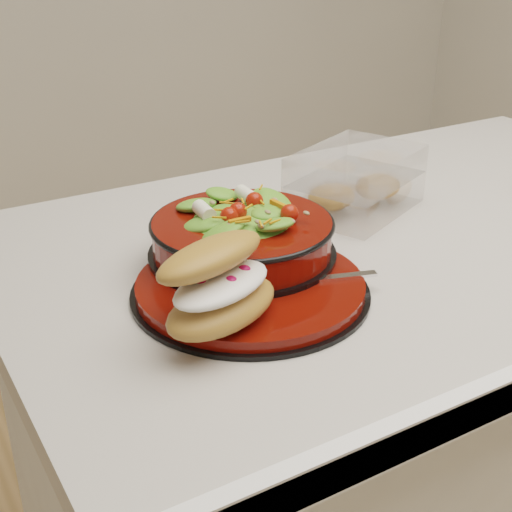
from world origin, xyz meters
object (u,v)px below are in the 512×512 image
dinner_plate (251,287)px  fork (312,280)px  island_counter (384,450)px  salad_bowl (242,229)px  croissant (219,285)px  pastry_box (356,182)px

dinner_plate → fork: fork is taller
island_counter → fork: bearing=-155.7°
salad_bowl → fork: 0.12m
island_counter → croissant: size_ratio=7.20×
pastry_box → croissant: bearing=-171.1°
fork → island_counter: bearing=-48.2°
dinner_plate → pastry_box: size_ratio=1.22×
island_counter → croissant: 0.66m
dinner_plate → salad_bowl: size_ratio=1.20×
croissant → salad_bowl: bearing=31.1°
island_counter → salad_bowl: (-0.29, -0.01, 0.50)m
island_counter → croissant: bearing=-160.5°
salad_bowl → pastry_box: salad_bowl is taller
island_counter → dinner_plate: 0.56m
island_counter → croissant: croissant is taller
island_counter → fork: size_ratio=8.17×
salad_bowl → fork: size_ratio=1.64×
island_counter → fork: (-0.26, -0.12, 0.47)m
dinner_plate → pastry_box: pastry_box is taller
croissant → pastry_box: 0.43m
dinner_plate → pastry_box: 0.33m
salad_bowl → pastry_box: bearing=20.0°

